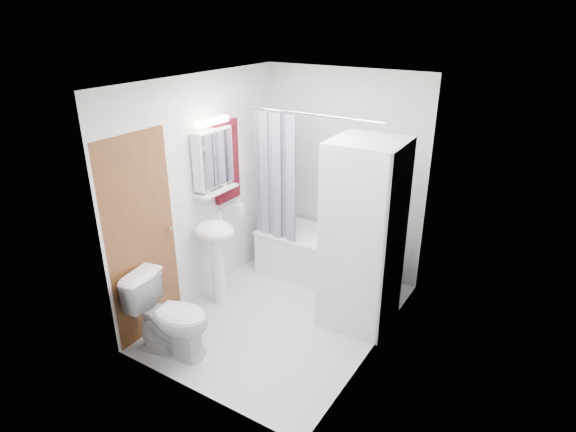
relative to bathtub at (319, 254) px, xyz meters
The scene contains 20 objects.
floor 0.97m from the bathtub, 85.20° to the right, with size 2.60×2.60×0.00m, color silver.
room_walls 1.50m from the bathtub, 85.20° to the right, with size 2.60×2.60×2.60m.
wainscot 0.70m from the bathtub, 82.98° to the right, with size 1.98×2.58×2.58m.
door 1.85m from the bathtub, 120.70° to the right, with size 0.05×2.00×2.00m.
bathtub is the anchor object (origin of this frame).
tub_spout 0.68m from the bathtub, 58.78° to the left, with size 0.04×0.04×0.12m, color silver.
curtain_rod 1.72m from the bathtub, 90.00° to the right, with size 0.02×0.02×1.60m, color silver.
shower_curtain 1.08m from the bathtub, 146.97° to the right, with size 0.55×0.02×1.45m.
sink 1.31m from the bathtub, 122.98° to the right, with size 0.44×0.37×1.04m.
medicine_cabinet 1.72m from the bathtub, 135.27° to the right, with size 0.13×0.50×0.71m.
shelf 1.46m from the bathtub, 134.75° to the right, with size 0.18×0.54×0.03m, color silver.
shower_caddy 0.94m from the bathtub, 52.00° to the left, with size 0.22×0.06×0.02m, color silver.
towel 1.56m from the bathtub, 146.51° to the right, with size 0.07×0.38×0.91m.
washer_dryer 1.13m from the bathtub, 35.23° to the right, with size 0.70×0.69×1.89m.
toilet 1.99m from the bathtub, 104.56° to the right, with size 0.43×0.77×0.76m, color white.
soap_pump 1.13m from the bathtub, 133.36° to the right, with size 0.08×0.17×0.08m, color gray.
shelf_bottle 1.58m from the bathtub, 129.96° to the right, with size 0.07×0.18×0.07m, color gray.
shelf_cup 1.44m from the bathtub, 139.26° to the right, with size 0.10×0.09×0.10m, color gray.
shampoo_a 1.07m from the bathtub, 36.84° to the left, with size 0.13×0.17×0.13m, color gray.
shampoo_b 1.10m from the bathtub, 30.32° to the left, with size 0.08×0.21×0.08m, color #26289B.
Camera 1 is at (2.28, -3.56, 2.95)m, focal length 30.00 mm.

